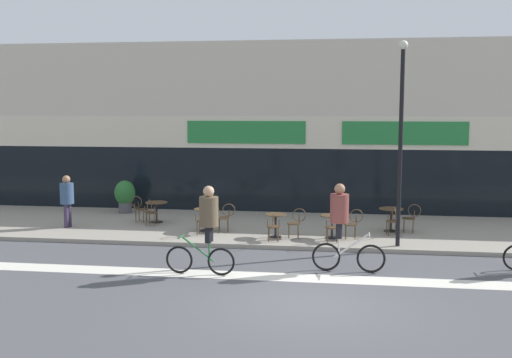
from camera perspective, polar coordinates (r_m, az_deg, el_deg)
ground_plane at (r=12.87m, az=5.07°, el=-11.60°), size 120.00×120.00×0.00m
sidewalk_slab at (r=19.86m, az=6.14°, el=-4.79°), size 40.00×5.50×0.12m
storefront_facade at (r=24.18m, az=6.60°, el=4.88°), size 40.00×4.06×6.50m
bike_lane_stripe at (r=14.55m, az=5.43°, el=-9.39°), size 36.00×0.70×0.01m
bistro_table_0 at (r=20.80m, az=-9.45°, el=-2.71°), size 0.76×0.76×0.71m
bistro_table_1 at (r=19.17m, az=-4.74°, el=-3.43°), size 0.79×0.79×0.72m
bistro_table_2 at (r=18.24m, az=1.87°, el=-4.00°), size 0.66×0.66×0.71m
bistro_table_3 at (r=18.25m, az=7.27°, el=-4.04°), size 0.72×0.72×0.70m
bistro_table_4 at (r=19.53m, az=12.74°, el=-3.35°), size 0.76×0.76×0.74m
cafe_chair_0_near at (r=20.21m, az=-10.00°, el=-2.99°), size 0.43×0.59×0.90m
cafe_chair_0_side at (r=21.00m, az=-11.08°, el=-2.64°), size 0.59×0.43×0.90m
cafe_chair_1_near at (r=18.57m, az=-5.17°, el=-3.79°), size 0.41×0.58×0.90m
cafe_chair_1_side at (r=19.05m, az=-2.90°, el=-3.50°), size 0.60×0.45×0.90m
cafe_chair_2_near at (r=17.63m, az=1.67°, el=-4.34°), size 0.42×0.58×0.90m
cafe_chair_2_side at (r=18.19m, az=3.84°, el=-4.00°), size 0.59×0.43×0.90m
cafe_chair_3_near at (r=17.64m, az=7.26°, el=-4.39°), size 0.43×0.59×0.90m
cafe_chair_3_side at (r=18.26m, az=9.24°, el=-4.04°), size 0.58×0.41×0.90m
cafe_chair_4_near at (r=18.92m, az=12.93°, el=-3.74°), size 0.45×0.60×0.90m
cafe_chair_4_side at (r=19.59m, az=14.57°, el=-3.42°), size 0.60×0.45×0.90m
planter_pot at (r=22.88m, az=-12.38°, el=-1.50°), size 0.77×0.77×1.22m
lamp_post at (r=17.23m, az=13.63°, el=4.51°), size 0.26×0.26×5.76m
cyclist_1 at (r=14.54m, az=-4.70°, el=-4.15°), size 1.74×0.52×2.19m
cyclist_2 at (r=14.93m, az=8.16°, el=-3.95°), size 1.81×0.50×2.21m
pedestrian_near_end at (r=20.60m, az=-17.56°, el=-1.60°), size 0.48×0.48×1.72m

